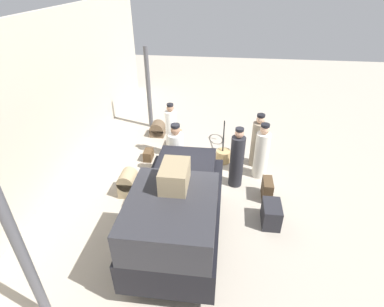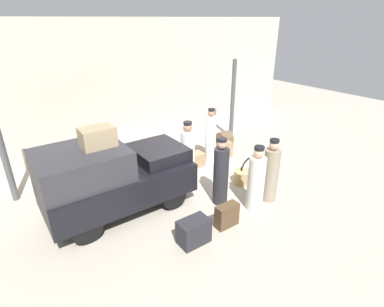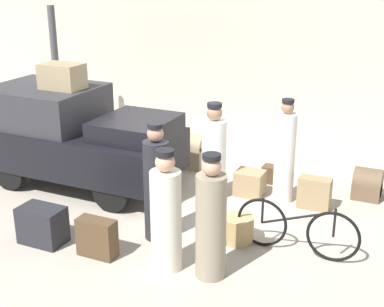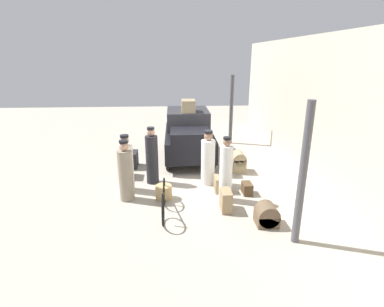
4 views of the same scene
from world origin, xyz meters
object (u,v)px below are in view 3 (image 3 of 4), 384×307
Objects in this scene: porter_standing_middle at (166,216)px; trunk_wicker_pale at (97,238)px; trunk_large_brown at (274,175)px; porter_carrying_trunk at (157,187)px; suitcase_black_upright at (367,185)px; porter_with_bicycle at (211,222)px; conductor_in_dark_uniform at (214,156)px; suitcase_small_leather at (42,225)px; trunk_on_truck_roof at (62,76)px; truck at (76,134)px; trunk_umber_medium at (250,183)px; suitcase_tan_flat at (314,193)px; wicker_basket at (238,229)px; bicycle at (297,229)px; porter_lifting_near_truck at (285,155)px; trunk_barrel_dark at (192,150)px.

trunk_wicker_pale is (-1.05, -0.13, -0.50)m from porter_standing_middle.
porter_standing_middle is at bearing -97.63° from trunk_large_brown.
porter_carrying_trunk is 4.00m from suitcase_black_upright.
porter_with_bicycle is 0.62m from porter_standing_middle.
conductor_in_dark_uniform reaches higher than suitcase_small_leather.
truck is at bearing -0.00° from trunk_on_truck_roof.
trunk_umber_medium is (1.28, 2.95, -0.06)m from trunk_wicker_pale.
conductor_in_dark_uniform is at bearing -170.89° from suitcase_tan_flat.
porter_carrying_trunk is at bearing -161.94° from wicker_basket.
trunk_umber_medium is 2.10m from suitcase_black_upright.
porter_with_bicycle is at bearing -87.60° from trunk_large_brown.
porter_lifting_near_truck reaches higher than bicycle.
porter_lifting_near_truck is at bearing 85.48° from porter_with_bicycle.
suitcase_small_leather is 4.47m from suitcase_tan_flat.
porter_standing_middle is 3.91m from trunk_on_truck_roof.
porter_standing_middle is 2.08m from suitcase_small_leather.
trunk_large_brown is (1.00, 2.82, -0.67)m from porter_carrying_trunk.
trunk_wicker_pale is (-0.52, -0.85, -0.55)m from porter_carrying_trunk.
trunk_umber_medium reaches higher than wicker_basket.
suitcase_small_leather is (-0.96, -0.01, -0.00)m from trunk_wicker_pale.
porter_carrying_trunk is 1.05× the size of porter_standing_middle.
trunk_barrel_dark reaches higher than trunk_large_brown.
porter_standing_middle is 2.88m from trunk_umber_medium.
bicycle is 3.16× the size of trunk_wicker_pale.
bicycle is 1.03× the size of conductor_in_dark_uniform.
porter_with_bicycle is 1.32m from porter_carrying_trunk.
trunk_on_truck_roof is (-3.35, -0.83, 1.81)m from trunk_umber_medium.
porter_lifting_near_truck is at bearing -63.08° from trunk_large_brown.
trunk_large_brown is 0.79× the size of suitcase_tan_flat.
porter_with_bicycle is 3.06× the size of trunk_wicker_pale.
suitcase_tan_flat is at bearing 9.84° from truck.
trunk_on_truck_roof reaches higher than truck.
porter_lifting_near_truck is 1.05m from trunk_large_brown.
bicycle is 3.30× the size of suitcase_black_upright.
porter_with_bicycle is 2.76m from porter_lifting_near_truck.
trunk_barrel_dark is at bearing 94.03° from trunk_wicker_pale.
porter_standing_middle is at bearing -94.61° from trunk_umber_medium.
trunk_barrel_dark is (-2.72, 0.91, 0.09)m from suitcase_tan_flat.
bicycle is 1.04× the size of porter_standing_middle.
trunk_umber_medium is at bearing 127.11° from bicycle.
porter_lifting_near_truck is 0.87m from trunk_umber_medium.
trunk_on_truck_roof reaches higher than porter_with_bicycle.
suitcase_tan_flat is (1.41, 2.74, -0.51)m from porter_standing_middle.
porter_with_bicycle is 3.14× the size of suitcase_tan_flat.
suitcase_black_upright is (1.70, 0.07, 0.07)m from trunk_large_brown.
trunk_large_brown is (2.49, 3.68, -0.12)m from suitcase_small_leather.
porter_carrying_trunk is at bearing 150.57° from porter_with_bicycle.
trunk_on_truck_roof reaches higher than porter_carrying_trunk.
porter_with_bicycle is at bearing 6.84° from trunk_wicker_pale.
porter_carrying_trunk is (-0.19, -1.74, 0.05)m from conductor_in_dark_uniform.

